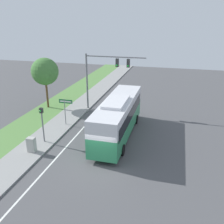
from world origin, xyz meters
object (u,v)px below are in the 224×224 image
at_px(pedestrian_signal, 42,120).
at_px(utility_cabinet, 31,145).
at_px(bus, 118,115).
at_px(street_sign, 65,107).
at_px(signal_gantry, 104,71).

height_order(pedestrian_signal, utility_cabinet, pedestrian_signal).
xyz_separation_m(bus, pedestrian_signal, (-5.94, -2.97, 0.16)).
height_order(bus, utility_cabinet, bus).
distance_m(pedestrian_signal, street_sign, 4.01).
height_order(signal_gantry, street_sign, signal_gantry).
distance_m(signal_gantry, pedestrian_signal, 9.89).
bearing_deg(bus, utility_cabinet, -141.70).
bearing_deg(signal_gantry, utility_cabinet, -104.78).
bearing_deg(street_sign, utility_cabinet, -93.83).
distance_m(signal_gantry, street_sign, 6.35).
relative_size(bus, signal_gantry, 1.54).
bearing_deg(bus, pedestrian_signal, -153.44).
bearing_deg(street_sign, signal_gantry, 64.12).
height_order(signal_gantry, pedestrian_signal, signal_gantry).
xyz_separation_m(pedestrian_signal, street_sign, (0.29, 3.99, -0.22)).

